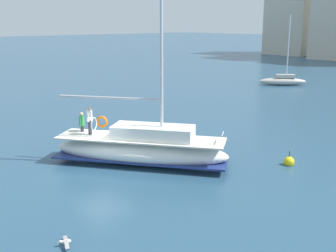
{
  "coord_description": "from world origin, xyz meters",
  "views": [
    {
      "loc": [
        18.46,
        -11.59,
        7.59
      ],
      "look_at": [
        1.07,
        3.81,
        1.8
      ],
      "focal_mm": 45.12,
      "sensor_mm": 36.0,
      "label": 1
    }
  ],
  "objects_px": {
    "seagull": "(66,241)",
    "mooring_buoy": "(289,162)",
    "moored_sloop_near": "(283,80)",
    "main_sailboat": "(142,148)"
  },
  "relations": [
    {
      "from": "main_sailboat",
      "to": "seagull",
      "type": "bearing_deg",
      "value": -55.33
    },
    {
      "from": "moored_sloop_near",
      "to": "mooring_buoy",
      "type": "distance_m",
      "value": 30.3
    },
    {
      "from": "main_sailboat",
      "to": "moored_sloop_near",
      "type": "xyz_separation_m",
      "value": [
        -11.64,
        30.89,
        -0.32
      ]
    },
    {
      "from": "main_sailboat",
      "to": "moored_sloop_near",
      "type": "relative_size",
      "value": 1.75
    },
    {
      "from": "moored_sloop_near",
      "to": "mooring_buoy",
      "type": "xyz_separation_m",
      "value": [
        17.07,
        -25.03,
        -0.42
      ]
    },
    {
      "from": "seagull",
      "to": "main_sailboat",
      "type": "bearing_deg",
      "value": 124.67
    },
    {
      "from": "main_sailboat",
      "to": "moored_sloop_near",
      "type": "height_order",
      "value": "main_sailboat"
    },
    {
      "from": "moored_sloop_near",
      "to": "mooring_buoy",
      "type": "relative_size",
      "value": 9.25
    },
    {
      "from": "seagull",
      "to": "mooring_buoy",
      "type": "height_order",
      "value": "mooring_buoy"
    },
    {
      "from": "seagull",
      "to": "mooring_buoy",
      "type": "xyz_separation_m",
      "value": [
        0.34,
        13.22,
        0.01
      ]
    }
  ]
}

